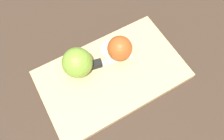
% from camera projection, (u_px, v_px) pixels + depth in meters
% --- Properties ---
extents(ground_plane, '(4.00, 4.00, 0.00)m').
position_uv_depth(ground_plane, '(112.00, 76.00, 0.62)').
color(ground_plane, '#38281E').
extents(cutting_board, '(0.42, 0.28, 0.02)m').
position_uv_depth(cutting_board, '(112.00, 75.00, 0.61)').
color(cutting_board, tan).
rests_on(cutting_board, ground_plane).
extents(apple_half_left, '(0.08, 0.08, 0.08)m').
position_uv_depth(apple_half_left, '(77.00, 63.00, 0.57)').
color(apple_half_left, olive).
rests_on(apple_half_left, cutting_board).
extents(apple_half_right, '(0.07, 0.07, 0.07)m').
position_uv_depth(apple_half_right, '(120.00, 48.00, 0.60)').
color(apple_half_right, '#AD4C1E').
rests_on(apple_half_right, cutting_board).
extents(knife, '(0.17, 0.07, 0.02)m').
position_uv_depth(knife, '(90.00, 66.00, 0.60)').
color(knife, silver).
rests_on(knife, cutting_board).
extents(apple_slice, '(0.07, 0.07, 0.00)m').
position_uv_depth(apple_slice, '(112.00, 49.00, 0.63)').
color(apple_slice, beige).
rests_on(apple_slice, cutting_board).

